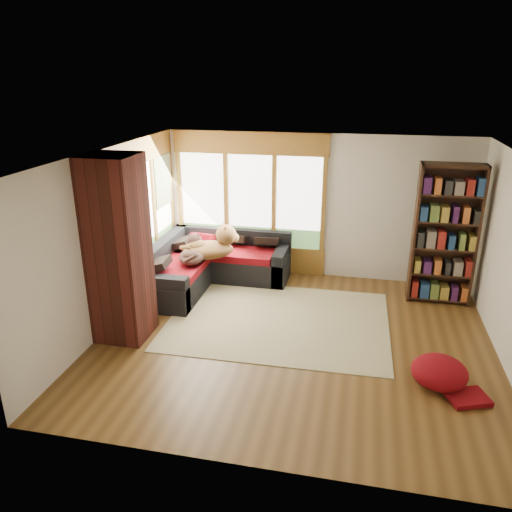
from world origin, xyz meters
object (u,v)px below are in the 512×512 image
at_px(sectional_sofa, 200,266).
at_px(area_rug, 278,320).
at_px(brick_chimney, 118,250).
at_px(pouf, 439,371).
at_px(dog_brindle, 193,252).
at_px(bookshelf, 445,235).
at_px(dog_tan, 212,245).

height_order(sectional_sofa, area_rug, sectional_sofa).
bearing_deg(sectional_sofa, brick_chimney, -106.73).
bearing_deg(pouf, dog_brindle, 152.20).
height_order(area_rug, bookshelf, bookshelf).
height_order(bookshelf, dog_tan, bookshelf).
bearing_deg(brick_chimney, dog_brindle, 73.82).
height_order(brick_chimney, sectional_sofa, brick_chimney).
bearing_deg(area_rug, brick_chimney, -157.24).
bearing_deg(pouf, sectional_sofa, 147.80).
xyz_separation_m(bookshelf, dog_tan, (-3.79, -0.25, -0.35)).
distance_m(sectional_sofa, dog_brindle, 0.59).
relative_size(brick_chimney, dog_tan, 2.51).
relative_size(sectional_sofa, bookshelf, 0.96).
bearing_deg(sectional_sofa, dog_brindle, -90.24).
xyz_separation_m(sectional_sofa, dog_tan, (0.31, -0.17, 0.49)).
distance_m(pouf, dog_tan, 4.22).
xyz_separation_m(area_rug, pouf, (2.19, -1.24, 0.19)).
relative_size(dog_tan, dog_brindle, 1.39).
xyz_separation_m(bookshelf, pouf, (-0.27, -2.49, -0.95)).
bearing_deg(dog_tan, bookshelf, -20.32).
bearing_deg(bookshelf, sectional_sofa, -178.86).
bearing_deg(dog_tan, pouf, -56.57).
distance_m(sectional_sofa, area_rug, 2.04).
relative_size(bookshelf, dog_tan, 2.21).
distance_m(area_rug, dog_tan, 1.85).
distance_m(bookshelf, dog_tan, 3.81).
bearing_deg(sectional_sofa, pouf, -36.64).
height_order(brick_chimney, dog_brindle, brick_chimney).
relative_size(brick_chimney, area_rug, 0.79).
distance_m(area_rug, pouf, 2.52).
xyz_separation_m(sectional_sofa, dog_brindle, (0.03, -0.41, 0.42)).
bearing_deg(dog_brindle, pouf, -126.14).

